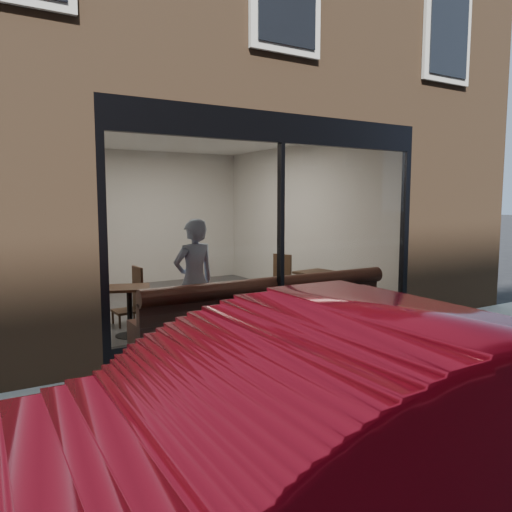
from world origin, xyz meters
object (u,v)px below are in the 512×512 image
cafe_chair_left (127,311)px  cafe_table_right (318,273)px  parked_car (437,426)px  cafe_table_left (129,288)px  banquette (265,322)px  person (194,281)px  cafe_chair_right (277,291)px

cafe_chair_left → cafe_table_right: bearing=161.8°
cafe_table_right → cafe_chair_left: cafe_table_right is taller
cafe_table_right → parked_car: size_ratio=0.15×
cafe_table_left → parked_car: bearing=-88.3°
cafe_chair_left → banquette: bearing=130.7°
banquette → cafe_table_left: bearing=149.5°
cafe_table_right → cafe_table_left: bearing=175.9°
banquette → person: size_ratio=2.26×
person → parked_car: person is taller
parked_car → person: bearing=-6.0°
person → cafe_chair_right: bearing=-154.2°
cafe_chair_right → banquette: bearing=29.5°
cafe_table_left → cafe_table_right: (3.33, -0.24, 0.00)m
cafe_table_left → parked_car: (0.16, -5.37, 0.00)m
banquette → person: (-1.00, 0.32, 0.66)m
cafe_table_left → cafe_chair_left: size_ratio=1.43×
banquette → cafe_chair_right: bearing=52.5°
cafe_table_left → cafe_table_right: 3.34m
cafe_chair_left → cafe_table_left: bearing=75.1°
cafe_table_left → cafe_chair_left: 0.87m
cafe_table_right → cafe_chair_right: cafe_table_right is taller
cafe_table_left → parked_car: 5.37m
person → banquette: bearing=154.5°
banquette → cafe_chair_right: banquette is taller
cafe_chair_left → cafe_chair_right: same height
cafe_table_left → cafe_chair_right: (3.24, 0.95, -0.50)m
cafe_chair_left → parked_car: 6.08m
cafe_chair_left → cafe_chair_right: size_ratio=1.00×
cafe_table_left → person: bearing=-43.4°
person → cafe_table_left: 1.02m
person → parked_car: size_ratio=0.39×
cafe_chair_left → cafe_chair_right: 3.09m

